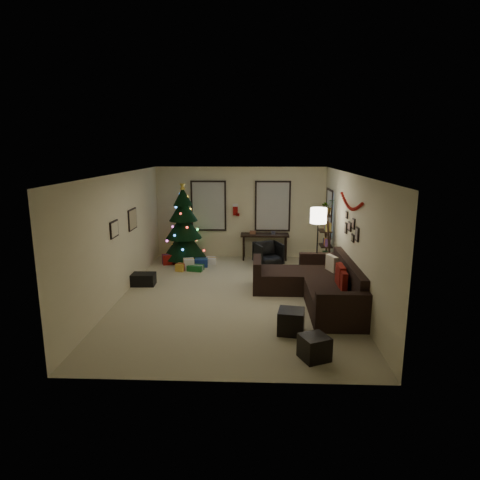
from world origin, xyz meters
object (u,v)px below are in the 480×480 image
at_px(christmas_tree, 184,229).
at_px(desk, 265,237).
at_px(desk_chair, 268,254).
at_px(bookshelf, 326,241).
at_px(sofa, 317,286).

xyz_separation_m(christmas_tree, desk, (2.33, 0.32, -0.30)).
height_order(christmas_tree, desk_chair, christmas_tree).
xyz_separation_m(desk_chair, bookshelf, (1.48, -0.71, 0.54)).
xyz_separation_m(sofa, bookshelf, (0.50, 2.00, 0.56)).
relative_size(christmas_tree, desk, 1.66).
distance_m(christmas_tree, bookshelf, 4.05).
relative_size(christmas_tree, bookshelf, 1.31).
bearing_deg(desk, desk_chair, -81.62).
bearing_deg(christmas_tree, sofa, -41.69).
height_order(desk, desk_chair, desk).
height_order(desk, bookshelf, bookshelf).
distance_m(sofa, desk, 3.55).
relative_size(christmas_tree, sofa, 0.76).
distance_m(christmas_tree, desk, 2.38).
relative_size(sofa, desk_chair, 4.66).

